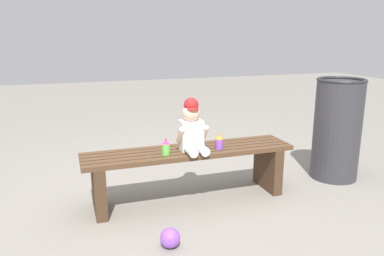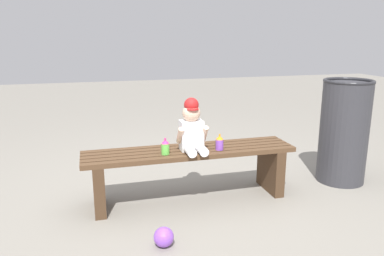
{
  "view_description": "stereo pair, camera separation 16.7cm",
  "coord_description": "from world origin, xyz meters",
  "px_view_note": "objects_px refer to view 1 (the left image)",
  "views": [
    {
      "loc": [
        -0.88,
        -2.64,
        1.28
      ],
      "look_at": [
        0.0,
        -0.05,
        0.6
      ],
      "focal_mm": 35.26,
      "sensor_mm": 36.0,
      "label": 1
    },
    {
      "loc": [
        -0.72,
        -2.69,
        1.28
      ],
      "look_at": [
        0.0,
        -0.05,
        0.6
      ],
      "focal_mm": 35.26,
      "sensor_mm": 36.0,
      "label": 2
    }
  ],
  "objects_px": {
    "park_bench": "(189,165)",
    "toy_ball": "(170,238)",
    "trash_bin": "(337,129)",
    "sippy_cup_left": "(166,147)",
    "sippy_cup_right": "(219,142)",
    "child_figure": "(192,128)"
  },
  "relations": [
    {
      "from": "park_bench",
      "to": "toy_ball",
      "type": "distance_m",
      "value": 0.74
    },
    {
      "from": "trash_bin",
      "to": "park_bench",
      "type": "bearing_deg",
      "value": -178.86
    },
    {
      "from": "sippy_cup_left",
      "to": "toy_ball",
      "type": "relative_size",
      "value": 0.99
    },
    {
      "from": "trash_bin",
      "to": "sippy_cup_left",
      "type": "bearing_deg",
      "value": -176.33
    },
    {
      "from": "sippy_cup_right",
      "to": "trash_bin",
      "type": "relative_size",
      "value": 0.14
    },
    {
      "from": "child_figure",
      "to": "toy_ball",
      "type": "bearing_deg",
      "value": -120.12
    },
    {
      "from": "toy_ball",
      "to": "trash_bin",
      "type": "xyz_separation_m",
      "value": [
        1.74,
        0.65,
        0.39
      ]
    },
    {
      "from": "toy_ball",
      "to": "trash_bin",
      "type": "relative_size",
      "value": 0.14
    },
    {
      "from": "sippy_cup_left",
      "to": "sippy_cup_right",
      "type": "distance_m",
      "value": 0.42
    },
    {
      "from": "toy_ball",
      "to": "trash_bin",
      "type": "height_order",
      "value": "trash_bin"
    },
    {
      "from": "sippy_cup_left",
      "to": "child_figure",
      "type": "bearing_deg",
      "value": 10.63
    },
    {
      "from": "park_bench",
      "to": "toy_ball",
      "type": "relative_size",
      "value": 13.0
    },
    {
      "from": "park_bench",
      "to": "sippy_cup_left",
      "type": "distance_m",
      "value": 0.29
    },
    {
      "from": "sippy_cup_left",
      "to": "sippy_cup_right",
      "type": "bearing_deg",
      "value": 0.0
    },
    {
      "from": "trash_bin",
      "to": "sippy_cup_right",
      "type": "bearing_deg",
      "value": -175.03
    },
    {
      "from": "sippy_cup_right",
      "to": "trash_bin",
      "type": "height_order",
      "value": "trash_bin"
    },
    {
      "from": "toy_ball",
      "to": "park_bench",
      "type": "bearing_deg",
      "value": 61.87
    },
    {
      "from": "sippy_cup_left",
      "to": "toy_ball",
      "type": "distance_m",
      "value": 0.7
    },
    {
      "from": "park_bench",
      "to": "trash_bin",
      "type": "height_order",
      "value": "trash_bin"
    },
    {
      "from": "park_bench",
      "to": "sippy_cup_right",
      "type": "distance_m",
      "value": 0.3
    },
    {
      "from": "child_figure",
      "to": "sippy_cup_left",
      "type": "height_order",
      "value": "child_figure"
    },
    {
      "from": "child_figure",
      "to": "toy_ball",
      "type": "distance_m",
      "value": 0.86
    }
  ]
}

